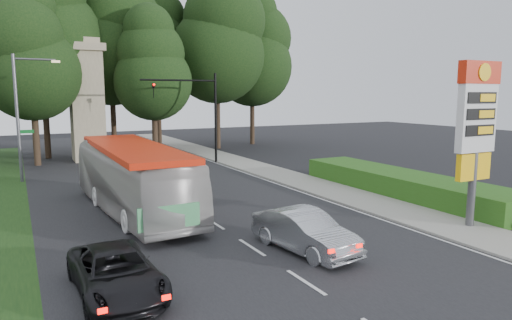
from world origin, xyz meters
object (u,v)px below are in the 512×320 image
gas_station_pylon (477,121)px  streetlight_signs (21,112)px  monument (87,99)px  transit_bus (133,179)px  sedan_silver (305,231)px  suv_charcoal (116,272)px  traffic_signal_mast (200,105)px

gas_station_pylon → streetlight_signs: (-16.19, 20.01, -0.01)m
streetlight_signs → monument: (4.99, 7.99, 0.67)m
gas_station_pylon → monument: 30.17m
gas_station_pylon → streetlight_signs: streetlight_signs is taller
transit_bus → sedan_silver: 9.24m
streetlight_signs → transit_bus: streetlight_signs is taller
streetlight_signs → suv_charcoal: 20.13m
traffic_signal_mast → monument: bearing=142.0°
sedan_silver → streetlight_signs: bearing=106.5°
traffic_signal_mast → monument: size_ratio=0.72×
traffic_signal_mast → transit_bus: (-8.30, -12.96, -3.07)m
transit_bus → suv_charcoal: size_ratio=2.52×
traffic_signal_mast → monument: 9.76m
streetlight_signs → sedan_silver: streetlight_signs is taller
traffic_signal_mast → transit_bus: bearing=-122.6°
monument → suv_charcoal: size_ratio=2.20×
transit_bus → streetlight_signs: bearing=107.8°
transit_bus → sedan_silver: transit_bus is taller
sedan_silver → transit_bus: bearing=109.2°
transit_bus → sedan_silver: (4.12, -8.22, -0.87)m
gas_station_pylon → transit_bus: gas_station_pylon is taller
suv_charcoal → transit_bus: bearing=72.3°
transit_bus → suv_charcoal: bearing=-109.8°
traffic_signal_mast → suv_charcoal: size_ratio=1.57×
gas_station_pylon → transit_bus: size_ratio=0.59×
streetlight_signs → transit_bus: bearing=-68.3°
gas_station_pylon → traffic_signal_mast: (-3.52, 22.00, 0.22)m
sedan_silver → suv_charcoal: size_ratio=0.97×
streetlight_signs → suv_charcoal: bearing=-84.5°
monument → transit_bus: size_ratio=0.87×
gas_station_pylon → monument: bearing=111.8°
monument → sedan_silver: bearing=-82.7°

